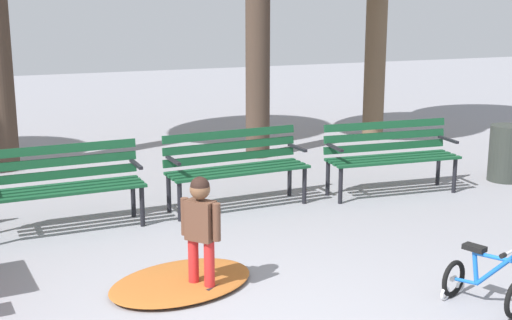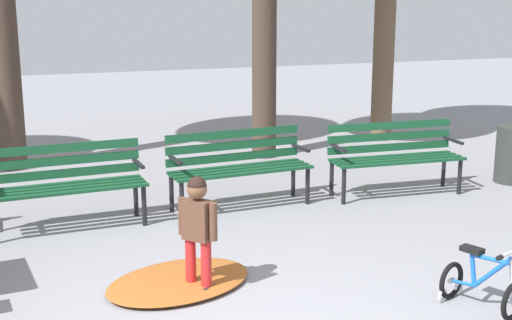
{
  "view_description": "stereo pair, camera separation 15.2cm",
  "coord_description": "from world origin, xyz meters",
  "px_view_note": "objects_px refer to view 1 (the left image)",
  "views": [
    {
      "loc": [
        -1.61,
        -4.06,
        2.33
      ],
      "look_at": [
        0.72,
        1.85,
        0.85
      ],
      "focal_mm": 49.73,
      "sensor_mm": 36.0,
      "label": 1
    },
    {
      "loc": [
        -1.46,
        -4.11,
        2.33
      ],
      "look_at": [
        0.72,
        1.85,
        0.85
      ],
      "focal_mm": 49.73,
      "sensor_mm": 36.0,
      "label": 2
    }
  ],
  "objects_px": {
    "park_bench_right": "(235,162)",
    "kids_bicycle": "(483,282)",
    "park_bench_left": "(62,180)",
    "trash_bin": "(506,153)",
    "park_bench_far_right": "(390,151)",
    "child_standing": "(201,226)"
  },
  "relations": [
    {
      "from": "park_bench_right",
      "to": "child_standing",
      "type": "height_order",
      "value": "child_standing"
    },
    {
      "from": "park_bench_right",
      "to": "kids_bicycle",
      "type": "relative_size",
      "value": 2.58
    },
    {
      "from": "park_bench_left",
      "to": "trash_bin",
      "type": "distance_m",
      "value": 5.51
    },
    {
      "from": "kids_bicycle",
      "to": "trash_bin",
      "type": "relative_size",
      "value": 0.88
    },
    {
      "from": "park_bench_far_right",
      "to": "child_standing",
      "type": "bearing_deg",
      "value": -146.21
    },
    {
      "from": "park_bench_right",
      "to": "trash_bin",
      "type": "relative_size",
      "value": 2.26
    },
    {
      "from": "park_bench_right",
      "to": "trash_bin",
      "type": "height_order",
      "value": "park_bench_right"
    },
    {
      "from": "park_bench_left",
      "to": "trash_bin",
      "type": "height_order",
      "value": "park_bench_left"
    },
    {
      "from": "park_bench_far_right",
      "to": "kids_bicycle",
      "type": "xyz_separation_m",
      "value": [
        -1.06,
        -3.05,
        -0.31
      ]
    },
    {
      "from": "park_bench_left",
      "to": "child_standing",
      "type": "height_order",
      "value": "child_standing"
    },
    {
      "from": "park_bench_far_right",
      "to": "trash_bin",
      "type": "bearing_deg",
      "value": -1.92
    },
    {
      "from": "park_bench_far_right",
      "to": "trash_bin",
      "type": "xyz_separation_m",
      "value": [
        1.7,
        -0.06,
        -0.15
      ]
    },
    {
      "from": "park_bench_left",
      "to": "kids_bicycle",
      "type": "height_order",
      "value": "park_bench_left"
    },
    {
      "from": "park_bench_right",
      "to": "kids_bicycle",
      "type": "distance_m",
      "value": 3.32
    },
    {
      "from": "park_bench_far_right",
      "to": "trash_bin",
      "type": "distance_m",
      "value": 1.71
    },
    {
      "from": "trash_bin",
      "to": "park_bench_left",
      "type": "bearing_deg",
      "value": 179.08
    },
    {
      "from": "kids_bicycle",
      "to": "trash_bin",
      "type": "bearing_deg",
      "value": 47.35
    },
    {
      "from": "kids_bicycle",
      "to": "park_bench_right",
      "type": "bearing_deg",
      "value": 105.02
    },
    {
      "from": "park_bench_left",
      "to": "child_standing",
      "type": "relative_size",
      "value": 1.7
    },
    {
      "from": "park_bench_left",
      "to": "park_bench_far_right",
      "type": "distance_m",
      "value": 3.81
    },
    {
      "from": "park_bench_far_right",
      "to": "child_standing",
      "type": "xyz_separation_m",
      "value": [
        -2.97,
        -1.99,
        0.04
      ]
    },
    {
      "from": "kids_bicycle",
      "to": "child_standing",
      "type": "bearing_deg",
      "value": 150.99
    }
  ]
}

